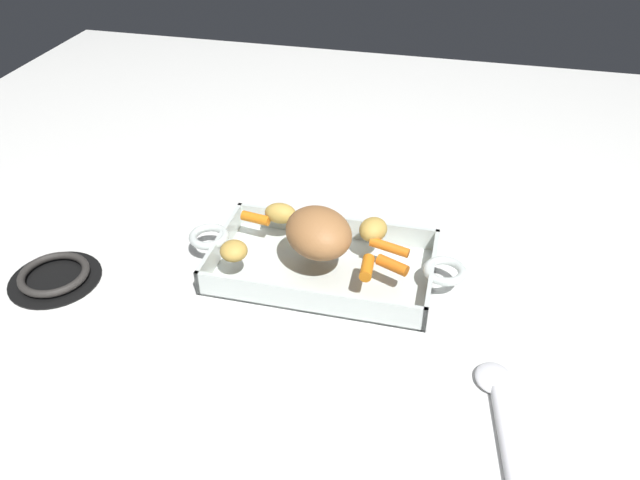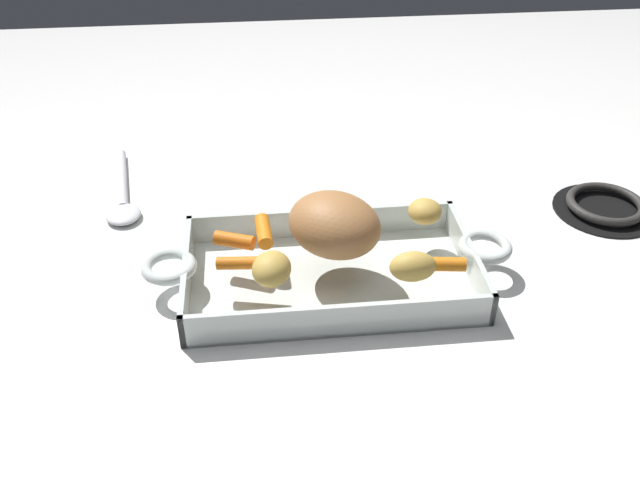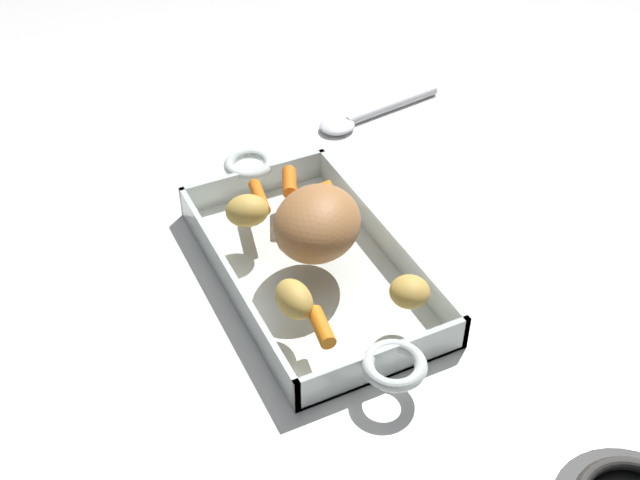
{
  "view_description": "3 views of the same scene",
  "coord_description": "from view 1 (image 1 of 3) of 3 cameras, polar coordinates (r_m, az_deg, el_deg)",
  "views": [
    {
      "loc": [
        0.19,
        -0.81,
        0.68
      ],
      "look_at": [
        -0.0,
        -0.01,
        0.08
      ],
      "focal_mm": 34.56,
      "sensor_mm": 36.0,
      "label": 1
    },
    {
      "loc": [
        0.09,
        0.71,
        0.57
      ],
      "look_at": [
        0.01,
        0.01,
        0.08
      ],
      "focal_mm": 38.39,
      "sensor_mm": 36.0,
      "label": 2
    },
    {
      "loc": [
        -0.68,
        0.32,
        0.69
      ],
      "look_at": [
        -0.01,
        -0.01,
        0.06
      ],
      "focal_mm": 45.3,
      "sensor_mm": 36.0,
      "label": 3
    }
  ],
  "objects": [
    {
      "name": "pork_roast",
      "position": [
        1.02,
        -0.14,
        0.68
      ],
      "size": [
        0.16,
        0.16,
        0.08
      ],
      "primitive_type": "ellipsoid",
      "rotation": [
        0.0,
        0.0,
        5.54
      ],
      "color": "#AC7241",
      "rests_on": "roasting_dish"
    },
    {
      "name": "stove_burner_rear",
      "position": [
        1.15,
        -23.38,
        -3.08
      ],
      "size": [
        0.15,
        0.15,
        0.02
      ],
      "color": "black",
      "rests_on": "ground_plane"
    },
    {
      "name": "baby_carrot_southeast",
      "position": [
        1.11,
        -5.98,
        2.02
      ],
      "size": [
        0.05,
        0.03,
        0.02
      ],
      "primitive_type": "cylinder",
      "rotation": [
        1.56,
        0.0,
        4.57
      ],
      "color": "orange",
      "rests_on": "roasting_dish"
    },
    {
      "name": "baby_carrot_short",
      "position": [
        0.99,
        4.38,
        -2.57
      ],
      "size": [
        0.02,
        0.06,
        0.02
      ],
      "primitive_type": "cylinder",
      "rotation": [
        1.64,
        0.0,
        3.2
      ],
      "color": "orange",
      "rests_on": "roasting_dish"
    },
    {
      "name": "potato_halved",
      "position": [
        1.06,
        4.95,
        0.98
      ],
      "size": [
        0.06,
        0.06,
        0.04
      ],
      "primitive_type": "ellipsoid",
      "rotation": [
        0.0,
        0.0,
        4.47
      ],
      "color": "gold",
      "rests_on": "roasting_dish"
    },
    {
      "name": "baby_carrot_southwest",
      "position": [
        1.04,
        6.45,
        -0.68
      ],
      "size": [
        0.07,
        0.03,
        0.02
      ],
      "primitive_type": "cylinder",
      "rotation": [
        1.65,
        0.0,
        1.38
      ],
      "color": "orange",
      "rests_on": "roasting_dish"
    },
    {
      "name": "serving_spoon",
      "position": [
        0.89,
        16.25,
        -14.77
      ],
      "size": [
        0.07,
        0.23,
        0.02
      ],
      "rotation": [
        0.0,
        0.0,
        1.72
      ],
      "color": "white",
      "rests_on": "ground_plane"
    },
    {
      "name": "roasting_dish",
      "position": [
        1.07,
        0.23,
        -2.35
      ],
      "size": [
        0.48,
        0.22,
        0.05
      ],
      "color": "silver",
      "rests_on": "ground_plane"
    },
    {
      "name": "ground_plane",
      "position": [
        1.07,
        0.23,
        -2.96
      ],
      "size": [
        2.25,
        2.25,
        0.0
      ],
      "primitive_type": "plane",
      "color": "white"
    },
    {
      "name": "baby_carrot_long",
      "position": [
        1.0,
        6.72,
        -2.33
      ],
      "size": [
        0.06,
        0.04,
        0.02
      ],
      "primitive_type": "cylinder",
      "rotation": [
        1.59,
        0.0,
        1.18
      ],
      "color": "orange",
      "rests_on": "roasting_dish"
    },
    {
      "name": "potato_golden_large",
      "position": [
        1.03,
        -7.99,
        -1.0
      ],
      "size": [
        0.05,
        0.05,
        0.03
      ],
      "primitive_type": "ellipsoid",
      "rotation": [
        0.0,
        0.0,
        1.66
      ],
      "color": "gold",
      "rests_on": "roasting_dish"
    },
    {
      "name": "potato_golden_small",
      "position": [
        1.11,
        -3.68,
        2.49
      ],
      "size": [
        0.06,
        0.04,
        0.04
      ],
      "primitive_type": "ellipsoid",
      "rotation": [
        0.0,
        0.0,
        0.01
      ],
      "color": "gold",
      "rests_on": "roasting_dish"
    }
  ]
}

